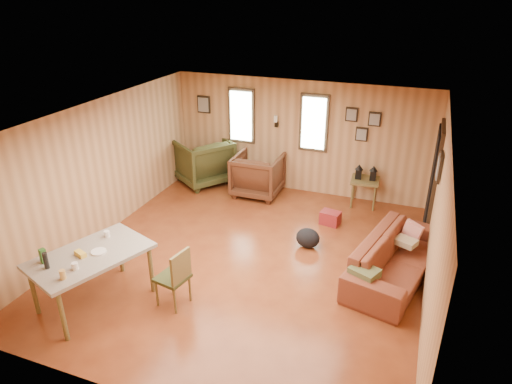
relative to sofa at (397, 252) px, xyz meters
The scene contains 11 objects.
room 2.27m from the sofa, behind, with size 5.54×6.04×2.44m.
sofa is the anchor object (origin of this frame).
recliner_brown 3.70m from the sofa, 145.35° to the left, with size 0.96×0.90×0.99m, color #482615.
recliner_green 4.98m from the sofa, 152.65° to the left, with size 1.09×1.02×1.12m, color #353719.
end_table 4.54m from the sofa, 145.03° to the left, with size 0.57×0.53×0.70m.
side_table 2.53m from the sofa, 109.45° to the left, with size 0.58×0.58×0.87m.
cooler 1.88m from the sofa, 134.36° to the left, with size 0.40×0.32×0.25m.
backpack 1.55m from the sofa, 166.19° to the left, with size 0.49×0.43×0.36m.
sofa_pillows 0.22m from the sofa, 123.46° to the right, with size 0.96×1.63×0.34m.
dining_table 4.48m from the sofa, 151.22° to the right, with size 1.43×1.79×1.03m.
dining_chair 3.32m from the sofa, 147.33° to the right, with size 0.47×0.47×0.89m.
Camera 1 is at (2.38, -5.93, 4.15)m, focal length 32.00 mm.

